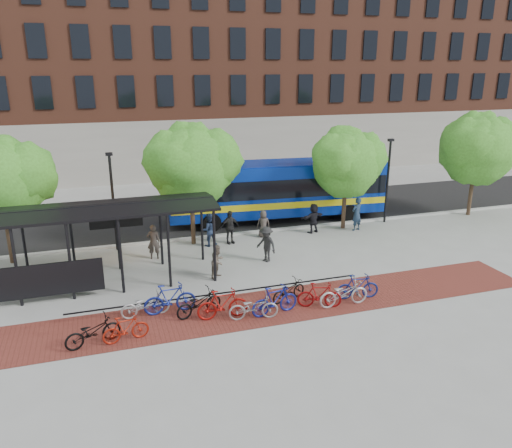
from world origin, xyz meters
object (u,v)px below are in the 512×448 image
object	(u,v)px
tree_d	(478,146)
pedestrian_1	(154,242)
bike_11	(358,287)
pedestrian_8	(218,261)
bike_0	(93,331)
bike_7	(275,300)
bike_1	(126,329)
pedestrian_9	(266,244)
pedestrian_2	(209,230)
pedestrian_5	(313,218)
bike_3	(170,299)
tree_b	(192,162)
bike_6	(254,307)
pedestrian_4	(230,227)
lamp_post_right	(388,178)
bike_2	(145,305)
lamp_post_left	(113,199)
pedestrian_6	(263,224)
bike_4	(199,303)
bus_shelter	(89,219)
bike_8	(289,290)
bus	(277,187)
pedestrian_7	(357,214)
tree_c	(348,160)
bike_5	(223,304)
tree_a	(2,178)
bike_9	(319,295)

from	to	relation	value
tree_d	pedestrian_1	bearing A→B (deg)	-175.42
bike_11	pedestrian_8	distance (m)	6.33
bike_0	bike_7	world-z (taller)	bike_7
bike_1	pedestrian_9	distance (m)	9.04
bike_0	bike_11	size ratio (longest dim) A/B	1.08
tree_d	bike_0	world-z (taller)	tree_d
pedestrian_2	pedestrian_5	distance (m)	6.23
pedestrian_1	bike_1	bearing A→B (deg)	84.31
bike_3	pedestrian_9	size ratio (longest dim) A/B	1.14
bike_7	pedestrian_8	xyz separation A→B (m)	(-1.26, 4.14, 0.19)
tree_b	pedestrian_2	bearing A→B (deg)	-45.28
bike_6	pedestrian_1	xyz separation A→B (m)	(-2.87, 7.47, 0.39)
tree_d	pedestrian_4	distance (m)	16.60
tree_d	lamp_post_right	distance (m)	6.34
bike_2	bike_6	xyz separation A→B (m)	(3.90, -1.48, 0.01)
lamp_post_left	pedestrian_9	distance (m)	8.18
bike_1	pedestrian_6	xyz separation A→B (m)	(8.12, 9.14, 0.27)
bike_4	pedestrian_5	world-z (taller)	pedestrian_5
bike_11	pedestrian_6	bearing A→B (deg)	17.60
bike_3	bike_7	world-z (taller)	bike_3
bus_shelter	pedestrian_2	xyz separation A→B (m)	(5.87, 3.18, -2.09)
tree_d	pedestrian_4	size ratio (longest dim) A/B	3.58
bus_shelter	lamp_post_right	world-z (taller)	lamp_post_right
bike_1	bike_8	size ratio (longest dim) A/B	0.97
bike_8	pedestrian_4	distance (m)	7.46
bike_11	pedestrian_4	distance (m)	8.80
bike_4	bike_6	bearing A→B (deg)	-135.05
pedestrian_5	pedestrian_6	distance (m)	3.00
bike_3	pedestrian_4	bearing A→B (deg)	-33.72
bus	bike_0	bearing A→B (deg)	-127.89
pedestrian_7	pedestrian_8	size ratio (longest dim) A/B	1.26
lamp_post_left	bus	xyz separation A→B (m)	(9.82, 2.52, -0.67)
tree_c	bus_shelter	bearing A→B (deg)	-164.94
bike_5	pedestrian_6	xyz separation A→B (m)	(4.49, 8.56, 0.17)
bike_7	bike_11	xyz separation A→B (m)	(3.73, 0.25, -0.05)
bike_8	tree_a	bearing A→B (deg)	33.86
bus	pedestrian_8	bearing A→B (deg)	-121.39
lamp_post_left	bike_9	size ratio (longest dim) A/B	2.90
lamp_post_left	bike_11	size ratio (longest dim) A/B	2.86
bus	lamp_post_left	bearing A→B (deg)	-160.66
lamp_post_right	pedestrian_2	distance (m)	11.45
bike_5	bike_11	distance (m)	5.73
bike_7	bike_8	xyz separation A→B (m)	(0.95, 0.97, -0.15)
lamp_post_right	bike_3	size ratio (longest dim) A/B	2.51
lamp_post_left	bus	size ratio (longest dim) A/B	0.38
bike_8	pedestrian_6	size ratio (longest dim) A/B	1.11
bus	bike_0	xyz separation A→B (m)	(-11.07, -11.94, -1.56)
lamp_post_left	tree_d	bearing A→B (deg)	-0.65
bike_6	bike_11	distance (m)	4.64
pedestrian_2	tree_d	bearing A→B (deg)	177.51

